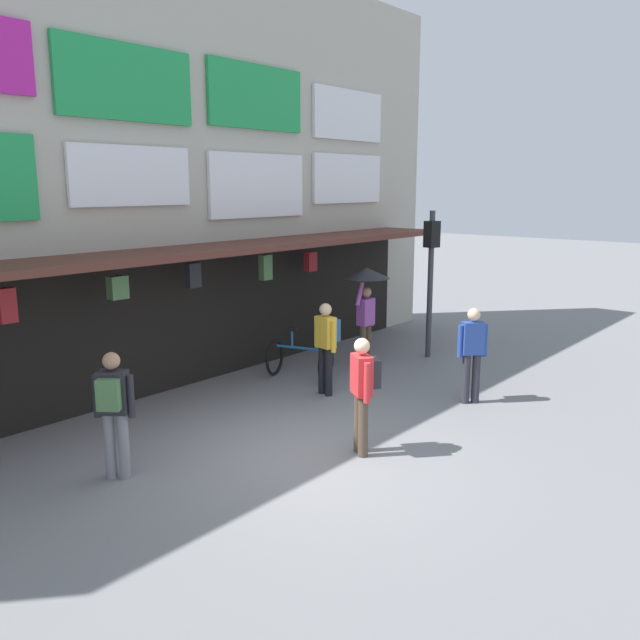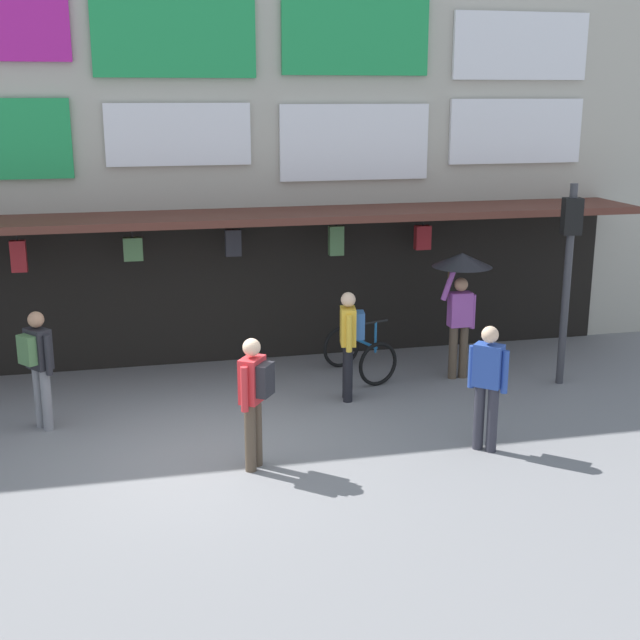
{
  "view_description": "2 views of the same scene",
  "coord_description": "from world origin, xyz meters",
  "views": [
    {
      "loc": [
        -6.57,
        -5.68,
        3.72
      ],
      "look_at": [
        1.6,
        1.18,
        1.53
      ],
      "focal_mm": 36.87,
      "sensor_mm": 36.0,
      "label": 1
    },
    {
      "loc": [
        -0.91,
        -10.18,
        4.51
      ],
      "look_at": [
        1.79,
        1.55,
        1.29
      ],
      "focal_mm": 47.53,
      "sensor_mm": 36.0,
      "label": 2
    }
  ],
  "objects": [
    {
      "name": "ground_plane",
      "position": [
        0.0,
        0.0,
        0.0
      ],
      "size": [
        80.0,
        80.0,
        0.0
      ],
      "primitive_type": "plane",
      "color": "slate"
    },
    {
      "name": "shopfront",
      "position": [
        0.0,
        4.57,
        3.96
      ],
      "size": [
        18.0,
        2.6,
        8.0
      ],
      "color": "#B2AD9E",
      "rests_on": "ground"
    },
    {
      "name": "traffic_light_far",
      "position": [
        5.77,
        1.57,
        2.14
      ],
      "size": [
        0.32,
        0.35,
        3.2
      ],
      "color": "#38383D",
      "rests_on": "ground"
    },
    {
      "name": "bicycle_parked",
      "position": [
        2.7,
        2.63,
        0.39
      ],
      "size": [
        1.03,
        1.32,
        1.05
      ],
      "color": "black",
      "rests_on": "ground"
    },
    {
      "name": "pedestrian_in_white",
      "position": [
        -2.19,
        1.41,
        0.98
      ],
      "size": [
        0.47,
        0.48,
        1.68
      ],
      "color": "gray",
      "rests_on": "ground"
    },
    {
      "name": "pedestrian_in_black",
      "position": [
        2.26,
        1.58,
        0.98
      ],
      "size": [
        0.4,
        0.52,
        1.68
      ],
      "color": "black",
      "rests_on": "ground"
    },
    {
      "name": "pedestrian_in_purple",
      "position": [
        0.49,
        -0.53,
        0.98
      ],
      "size": [
        0.47,
        0.48,
        1.68
      ],
      "color": "brown",
      "rests_on": "ground"
    },
    {
      "name": "pedestrian_with_umbrella",
      "position": [
        4.25,
        2.18,
        1.64
      ],
      "size": [
        0.96,
        0.96,
        2.08
      ],
      "color": "brown",
      "rests_on": "ground"
    },
    {
      "name": "pedestrian_in_green",
      "position": [
        3.51,
        -0.63,
        0.98
      ],
      "size": [
        0.47,
        0.47,
        1.68
      ],
      "color": "#2D2D38",
      "rests_on": "ground"
    }
  ]
}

